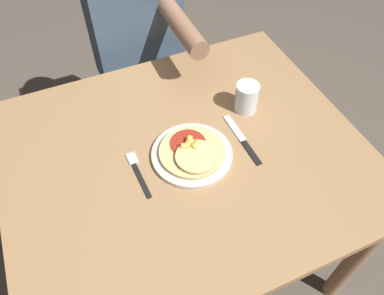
{
  "coord_description": "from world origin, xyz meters",
  "views": [
    {
      "loc": [
        -0.26,
        -0.66,
        1.63
      ],
      "look_at": [
        0.02,
        -0.02,
        0.77
      ],
      "focal_mm": 35.0,
      "sensor_mm": 36.0,
      "label": 1
    }
  ],
  "objects": [
    {
      "name": "fork",
      "position": [
        -0.16,
        -0.01,
        0.73
      ],
      "size": [
        0.03,
        0.18,
        0.0
      ],
      "color": "black",
      "rests_on": "dining_table"
    },
    {
      "name": "pizza",
      "position": [
        0.02,
        -0.02,
        0.75
      ],
      "size": [
        0.2,
        0.2,
        0.04
      ],
      "color": "#DBBC7A",
      "rests_on": "plate"
    },
    {
      "name": "drinking_glass",
      "position": [
        0.26,
        0.1,
        0.78
      ],
      "size": [
        0.08,
        0.08,
        0.1
      ],
      "color": "silver",
      "rests_on": "dining_table"
    },
    {
      "name": "dining_table",
      "position": [
        0.0,
        0.0,
        0.62
      ],
      "size": [
        1.1,
        0.93,
        0.73
      ],
      "color": "#9E754C",
      "rests_on": "ground_plane"
    },
    {
      "name": "plate",
      "position": [
        0.02,
        -0.02,
        0.73
      ],
      "size": [
        0.25,
        0.25,
        0.01
      ],
      "color": "beige",
      "rests_on": "dining_table"
    },
    {
      "name": "ground_plane",
      "position": [
        0.0,
        0.0,
        0.0
      ],
      "size": [
        8.0,
        8.0,
        0.0
      ],
      "primitive_type": "plane",
      "color": "brown"
    },
    {
      "name": "knife",
      "position": [
        0.19,
        -0.03,
        0.73
      ],
      "size": [
        0.02,
        0.22,
        0.0
      ],
      "color": "black",
      "rests_on": "dining_table"
    },
    {
      "name": "person_diner",
      "position": [
        0.06,
        0.65,
        0.72
      ],
      "size": [
        0.35,
        0.52,
        1.21
      ],
      "color": "#2D2D38",
      "rests_on": "ground_plane"
    }
  ]
}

